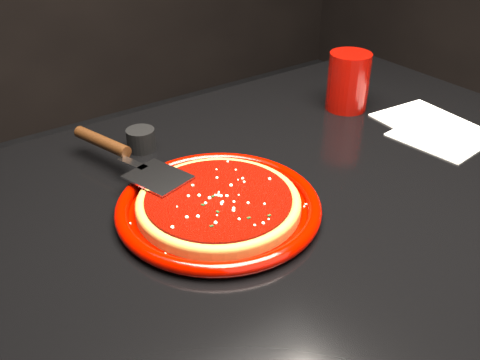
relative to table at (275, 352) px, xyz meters
The scene contains 12 objects.
table is the anchor object (origin of this frame).
plate 0.40m from the table, behind, with size 0.30×0.30×0.02m, color #770400.
pizza_crust 0.41m from the table, behind, with size 0.24×0.24×0.01m, color brown.
pizza_crust_rim 0.41m from the table, behind, with size 0.24×0.24×0.02m, color brown.
pizza_sauce 0.42m from the table, behind, with size 0.21×0.21×0.01m, color #690500.
parmesan_dusting 0.42m from the table, behind, with size 0.21×0.21×0.01m, color #FCF3C4, non-canonical shape.
basil_flecks 0.42m from the table, behind, with size 0.19×0.19×0.00m, color black, non-canonical shape.
pizza_server 0.48m from the table, 135.06° to the left, with size 0.08×0.30×0.02m, color #ACAFB3, non-canonical shape.
cup 0.55m from the table, 28.64° to the left, with size 0.08×0.08×0.12m, color #7F0702.
napkin_a 0.52m from the table, ahead, with size 0.15×0.15×0.00m, color silver.
napkin_b 0.54m from the table, ahead, with size 0.14×0.16×0.00m, color silver.
ramekin 0.48m from the table, 115.59° to the left, with size 0.05×0.05×0.04m, color black.
Camera 1 is at (-0.47, -0.53, 1.20)m, focal length 40.00 mm.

